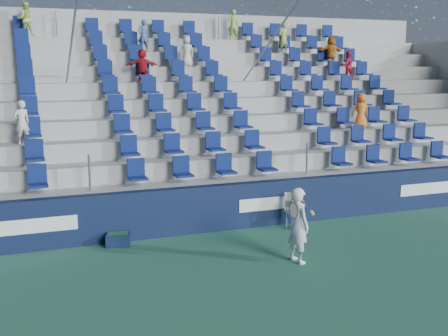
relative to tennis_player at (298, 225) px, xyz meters
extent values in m
plane|color=#2C684B|center=(-0.94, -0.26, -0.83)|extent=(70.00, 70.00, 0.00)
cube|color=#0E1836|center=(-0.94, 2.89, -0.23)|extent=(24.00, 0.30, 1.20)
cube|color=white|center=(-5.94, 2.73, -0.21)|extent=(3.20, 0.02, 0.34)
cube|color=white|center=(0.56, 2.73, -0.21)|extent=(1.60, 0.02, 0.34)
cube|color=white|center=(6.06, 2.73, -0.21)|extent=(2.40, 0.02, 0.34)
cube|color=#AAAAA4|center=(-0.94, 3.47, -0.23)|extent=(24.00, 0.85, 1.20)
cube|color=#AAAAA4|center=(-0.94, 4.32, 0.02)|extent=(24.00, 0.85, 1.70)
cube|color=#AAAAA4|center=(-0.94, 5.17, 0.27)|extent=(24.00, 0.85, 2.20)
cube|color=#AAAAA4|center=(-0.94, 6.02, 0.52)|extent=(24.00, 0.85, 2.70)
cube|color=#AAAAA4|center=(-0.94, 6.87, 0.77)|extent=(24.00, 0.85, 3.20)
cube|color=#AAAAA4|center=(-0.94, 7.72, 1.02)|extent=(24.00, 0.85, 3.70)
cube|color=#AAAAA4|center=(-0.94, 8.57, 1.27)|extent=(24.00, 0.85, 4.20)
cube|color=#AAAAA4|center=(-0.94, 9.42, 1.52)|extent=(24.00, 0.85, 4.70)
cube|color=#AAAAA4|center=(-0.94, 10.27, 1.77)|extent=(24.00, 0.85, 5.20)
cube|color=#AAAAA4|center=(-0.94, 10.94, 2.27)|extent=(24.00, 0.50, 6.20)
cube|color=#0D1C53|center=(-0.94, 3.47, 0.72)|extent=(16.05, 0.50, 0.70)
cube|color=#0D1C53|center=(-0.94, 4.32, 1.22)|extent=(16.05, 0.50, 0.70)
cube|color=#0D1C53|center=(-0.94, 5.17, 1.72)|extent=(16.05, 0.50, 0.70)
cube|color=#0D1C53|center=(-0.94, 6.02, 2.22)|extent=(16.05, 0.50, 0.70)
cube|color=#0D1C53|center=(-0.94, 6.87, 2.72)|extent=(16.05, 0.50, 0.70)
cube|color=#0D1C53|center=(-0.94, 7.72, 3.22)|extent=(16.05, 0.50, 0.70)
cube|color=#0D1C53|center=(-0.94, 8.57, 3.72)|extent=(16.05, 0.50, 0.70)
cube|color=#0D1C53|center=(-0.94, 9.42, 4.22)|extent=(16.05, 0.50, 0.70)
cube|color=#0D1C53|center=(-0.94, 10.27, 4.72)|extent=(16.05, 0.50, 0.70)
cylinder|color=gray|center=(-3.94, 6.87, 3.52)|extent=(0.06, 7.68, 4.55)
cylinder|color=gray|center=(2.06, 6.87, 3.52)|extent=(0.06, 7.68, 4.55)
imported|color=#ABC950|center=(-4.96, 10.22, 4.94)|extent=(0.55, 0.43, 1.13)
imported|color=#82B146|center=(2.58, 10.22, 4.95)|extent=(0.47, 0.36, 1.15)
imported|color=beige|center=(-5.38, 5.12, 1.94)|extent=(0.48, 0.39, 1.14)
imported|color=beige|center=(0.18, 8.52, 3.89)|extent=(0.52, 0.35, 1.03)
imported|color=#C46C17|center=(5.91, 8.52, 3.94)|extent=(1.07, 0.40, 1.14)
imported|color=#AD171C|center=(-1.58, 7.67, 3.40)|extent=(0.99, 0.32, 1.06)
imported|color=orange|center=(5.01, 5.12, 1.95)|extent=(0.62, 0.47, 1.16)
imported|color=#3B5483|center=(-1.12, 9.37, 4.43)|extent=(0.43, 0.30, 1.11)
imported|color=red|center=(6.10, 7.67, 3.40)|extent=(0.56, 0.46, 1.07)
imported|color=#97BB4A|center=(4.31, 9.37, 4.45)|extent=(0.47, 0.36, 1.15)
imported|color=white|center=(0.00, 0.00, 0.00)|extent=(0.50, 0.67, 1.65)
cylinder|color=navy|center=(-0.25, -0.25, 0.11)|extent=(0.03, 0.03, 0.28)
torus|color=black|center=(-0.25, -0.25, 0.41)|extent=(0.30, 0.17, 0.28)
plane|color=#262626|center=(-0.25, -0.25, 0.41)|extent=(0.30, 0.16, 0.29)
sphere|color=#BCD932|center=(0.25, -0.20, 0.27)|extent=(0.07, 0.07, 0.07)
sphere|color=#BCD932|center=(0.25, -0.14, 0.30)|extent=(0.07, 0.07, 0.07)
cube|color=white|center=(1.17, 2.29, -0.40)|extent=(0.48, 0.48, 0.04)
cube|color=white|center=(1.17, 2.49, -0.14)|extent=(0.41, 0.12, 0.51)
cylinder|color=white|center=(1.00, 2.12, -0.62)|extent=(0.03, 0.03, 0.41)
cylinder|color=white|center=(1.34, 2.12, -0.62)|extent=(0.03, 0.03, 0.41)
cylinder|color=white|center=(1.00, 2.46, -0.62)|extent=(0.03, 0.03, 0.41)
cylinder|color=white|center=(1.34, 2.46, -0.62)|extent=(0.03, 0.03, 0.41)
imported|color=tan|center=(1.17, 2.24, -0.28)|extent=(0.68, 0.39, 1.10)
cube|color=#101C3D|center=(-3.45, 2.49, -0.68)|extent=(0.63, 0.50, 0.30)
cube|color=#1E662D|center=(-3.45, 2.49, -0.61)|extent=(0.51, 0.37, 0.18)
camera|label=1|loc=(-5.67, -10.34, 3.36)|focal=45.00mm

